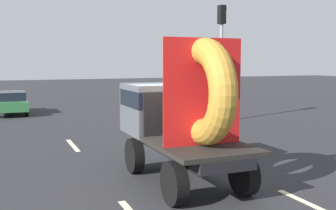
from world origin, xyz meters
TOP-DOWN VIEW (x-y plane):
  - ground_plane at (0.00, 0.00)m, footprint 120.00×120.00m
  - flatbed_truck at (-0.16, -0.14)m, footprint 2.02×4.38m
  - distant_sedan at (-3.79, 15.26)m, footprint 1.71×3.99m
  - traffic_light at (5.82, 8.06)m, footprint 0.42×0.36m
  - lane_dash_left_far at (-1.97, 5.10)m, footprint 0.16×2.23m
  - lane_dash_right_near at (1.65, -2.93)m, footprint 0.16×2.04m
  - lane_dash_right_far at (1.65, 5.71)m, footprint 0.16×2.55m

SIDE VIEW (x-z plane):
  - ground_plane at x=0.00m, z-range 0.00..0.00m
  - lane_dash_left_far at x=-1.97m, z-range 0.00..0.01m
  - lane_dash_right_near at x=1.65m, z-range 0.00..0.01m
  - lane_dash_right_far at x=1.65m, z-range 0.00..0.01m
  - distant_sedan at x=-3.79m, z-range 0.05..1.35m
  - flatbed_truck at x=-0.16m, z-range -0.05..3.47m
  - traffic_light at x=5.82m, z-range 0.88..6.61m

